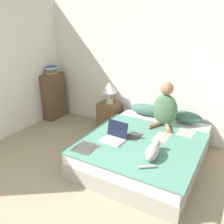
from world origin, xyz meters
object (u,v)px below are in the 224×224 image
at_px(person_sitting, 165,107).
at_px(nightstand, 109,115).
at_px(bed, 145,149).
at_px(book_stack_top, 52,70).
at_px(pillow_far, 185,117).
at_px(laptop_open, 114,136).
at_px(bookshelf, 54,96).
at_px(table_lamp, 109,89).
at_px(cat_tabby, 153,151).
at_px(pillow_near, 145,109).

height_order(person_sitting, nightstand, person_sitting).
distance_m(bed, book_stack_top, 2.78).
distance_m(pillow_far, nightstand, 1.58).
relative_size(laptop_open, bookshelf, 0.35).
xyz_separation_m(pillow_far, table_lamp, (-1.55, -0.02, 0.31)).
height_order(cat_tabby, bookshelf, bookshelf).
bearing_deg(bed, pillow_near, 113.16).
relative_size(table_lamp, bookshelf, 0.43).
relative_size(cat_tabby, book_stack_top, 2.50).
height_order(bed, cat_tabby, cat_tabby).
xyz_separation_m(cat_tabby, laptop_open, (-0.68, 0.16, -0.03)).
xyz_separation_m(bed, laptop_open, (-0.38, -0.33, 0.28)).
relative_size(pillow_near, cat_tabby, 1.01).
bearing_deg(laptop_open, nightstand, 126.94).
bearing_deg(nightstand, bed, -36.18).
bearing_deg(person_sitting, cat_tabby, -79.33).
bearing_deg(laptop_open, bookshelf, 158.04).
bearing_deg(cat_tabby, bed, 24.80).
distance_m(person_sitting, cat_tabby, 1.11).
relative_size(person_sitting, laptop_open, 2.11).
height_order(pillow_far, cat_tabby, pillow_far).
distance_m(cat_tabby, bookshelf, 3.07).
distance_m(cat_tabby, table_lamp, 2.02).
distance_m(bed, laptop_open, 0.58).
bearing_deg(bed, nightstand, 143.82).
xyz_separation_m(pillow_far, laptop_open, (-0.76, -1.21, -0.04)).
xyz_separation_m(cat_tabby, nightstand, (-1.48, 1.35, -0.26)).
distance_m(nightstand, table_lamp, 0.58).
relative_size(pillow_far, table_lamp, 1.39).
height_order(cat_tabby, nightstand, cat_tabby).
bearing_deg(bed, person_sitting, 79.87).
distance_m(person_sitting, bookshelf, 2.65).
relative_size(bed, laptop_open, 5.72).
xyz_separation_m(person_sitting, bookshelf, (-2.64, 0.11, -0.25)).
height_order(person_sitting, bookshelf, person_sitting).
height_order(cat_tabby, book_stack_top, book_stack_top).
bearing_deg(pillow_near, table_lamp, -178.61).
bearing_deg(bed, laptop_open, -139.13).
relative_size(cat_tabby, table_lamp, 1.38).
xyz_separation_m(person_sitting, book_stack_top, (-2.64, 0.11, 0.35)).
bearing_deg(pillow_far, table_lamp, -179.29).
xyz_separation_m(bed, book_stack_top, (-2.54, 0.68, 0.90)).
relative_size(nightstand, book_stack_top, 2.19).
relative_size(pillow_far, bookshelf, 0.60).
distance_m(pillow_far, book_stack_top, 2.98).
bearing_deg(bookshelf, pillow_far, 3.91).
distance_m(laptop_open, book_stack_top, 2.46).
bearing_deg(book_stack_top, bookshelf, 127.35).
relative_size(pillow_near, pillow_far, 1.00).
bearing_deg(person_sitting, bookshelf, 177.62).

